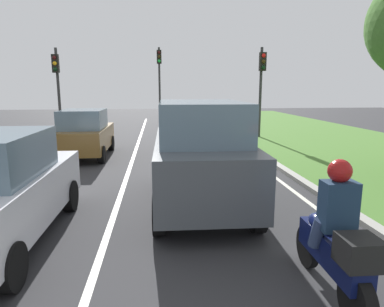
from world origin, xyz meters
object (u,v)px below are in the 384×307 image
(rider_person, at_px, (337,204))
(traffic_light_near_right, at_px, (262,77))
(car_hatchback_far, at_px, (85,134))
(car_suv_ahead, at_px, (200,153))
(traffic_light_far_median, at_px, (159,73))
(motorcycle, at_px, (335,254))
(traffic_light_overhead_left, at_px, (57,78))

(rider_person, height_order, traffic_light_near_right, traffic_light_near_right)
(car_hatchback_far, distance_m, traffic_light_near_right, 9.24)
(car_suv_ahead, distance_m, traffic_light_far_median, 17.18)
(traffic_light_far_median, bearing_deg, rider_person, -84.68)
(car_hatchback_far, relative_size, rider_person, 3.18)
(motorcycle, relative_size, traffic_light_overhead_left, 0.42)
(car_hatchback_far, relative_size, traffic_light_near_right, 0.81)
(traffic_light_near_right, height_order, traffic_light_far_median, traffic_light_far_median)
(traffic_light_near_right, distance_m, traffic_light_far_median, 8.72)
(motorcycle, bearing_deg, car_hatchback_far, 118.83)
(motorcycle, distance_m, traffic_light_near_right, 14.03)
(motorcycle, bearing_deg, traffic_light_overhead_left, 117.51)
(motorcycle, bearing_deg, rider_person, 88.44)
(traffic_light_near_right, relative_size, traffic_light_far_median, 0.86)
(motorcycle, height_order, rider_person, rider_person)
(motorcycle, xyz_separation_m, rider_person, (0.00, 0.05, 0.62))
(rider_person, xyz_separation_m, traffic_light_near_right, (3.16, 13.39, 1.89))
(car_suv_ahead, relative_size, traffic_light_near_right, 1.00)
(car_suv_ahead, bearing_deg, traffic_light_near_right, 67.78)
(traffic_light_overhead_left, bearing_deg, rider_person, -63.94)
(traffic_light_overhead_left, distance_m, traffic_light_far_median, 7.88)
(traffic_light_near_right, xyz_separation_m, traffic_light_overhead_left, (-10.30, 1.21, -0.04))
(traffic_light_near_right, bearing_deg, rider_person, -103.27)
(car_hatchback_far, bearing_deg, traffic_light_near_right, 27.34)
(car_suv_ahead, distance_m, traffic_light_near_right, 11.00)
(car_hatchback_far, distance_m, rider_person, 10.43)
(traffic_light_near_right, height_order, traffic_light_overhead_left, traffic_light_near_right)
(car_suv_ahead, bearing_deg, traffic_light_overhead_left, 119.59)
(motorcycle, xyz_separation_m, traffic_light_near_right, (3.16, 13.44, 2.50))
(motorcycle, height_order, traffic_light_near_right, traffic_light_near_right)
(traffic_light_near_right, bearing_deg, car_suv_ahead, -113.72)
(car_suv_ahead, height_order, traffic_light_near_right, traffic_light_near_right)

